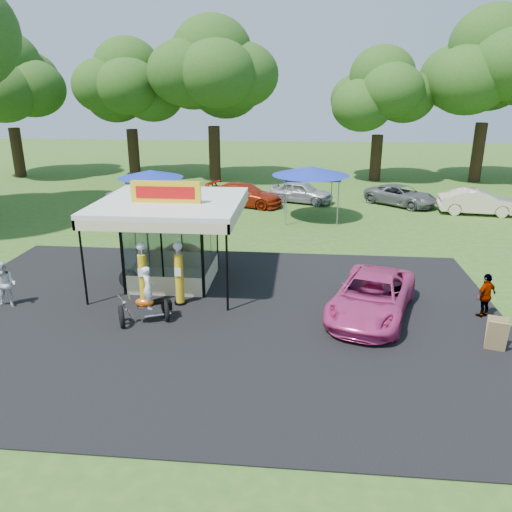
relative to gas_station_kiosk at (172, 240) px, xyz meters
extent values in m
plane|color=#30581B|center=(2.00, -4.99, -1.78)|extent=(120.00, 120.00, 0.00)
cube|color=black|center=(2.00, -2.99, -1.76)|extent=(20.00, 14.00, 0.04)
cube|color=white|center=(0.00, 0.01, -1.75)|extent=(3.00, 3.00, 0.06)
cube|color=white|center=(0.00, 0.01, 1.51)|extent=(5.40, 5.40, 0.18)
cube|color=gold|center=(0.00, -0.49, 2.00)|extent=(2.60, 0.25, 0.80)
cube|color=red|center=(0.00, -0.62, 2.00)|extent=(2.21, 0.02, 0.45)
cylinder|color=black|center=(-2.55, -2.54, -0.18)|extent=(0.08, 0.08, 3.20)
cylinder|color=black|center=(2.55, -2.54, -0.18)|extent=(0.08, 0.08, 3.20)
cylinder|color=black|center=(-0.50, -2.30, -1.73)|extent=(0.45, 0.45, 0.10)
cylinder|color=gold|center=(-0.50, -2.30, -0.77)|extent=(0.30, 0.30, 1.83)
cylinder|color=silver|center=(-0.50, -2.30, 0.25)|extent=(0.20, 0.20, 0.20)
sphere|color=white|center=(-0.50, -2.30, 0.45)|extent=(0.32, 0.32, 0.32)
cube|color=white|center=(-0.50, -2.49, -0.46)|extent=(0.22, 0.02, 0.30)
cylinder|color=black|center=(0.76, -2.12, -1.73)|extent=(0.44, 0.44, 0.10)
cylinder|color=gold|center=(0.76, -2.12, -0.77)|extent=(0.30, 0.30, 1.82)
cylinder|color=silver|center=(0.76, -2.12, 0.24)|extent=(0.20, 0.20, 0.20)
sphere|color=white|center=(0.76, -2.12, 0.44)|extent=(0.32, 0.32, 0.32)
cube|color=white|center=(0.76, -2.31, -0.47)|extent=(0.22, 0.02, 0.30)
torus|color=black|center=(-0.74, -4.01, -1.45)|extent=(0.48, 0.80, 0.81)
torus|color=black|center=(0.58, -3.42, -1.45)|extent=(0.48, 0.80, 0.81)
cube|color=silver|center=(-0.03, -3.70, -1.30)|extent=(0.60, 0.47, 0.29)
ellipsoid|color=#DE590F|center=(-0.03, -3.70, -1.03)|extent=(0.62, 0.35, 0.29)
cube|color=black|center=(0.27, -3.56, -1.09)|extent=(0.59, 0.45, 0.10)
cube|color=black|center=(0.61, -3.40, -1.25)|extent=(0.44, 0.44, 0.27)
cylinder|color=silver|center=(-0.61, -3.96, -1.11)|extent=(0.41, 0.23, 0.86)
cylinder|color=silver|center=(-0.47, -3.90, -0.77)|extent=(0.28, 0.55, 0.05)
sphere|color=silver|center=(-0.62, -3.96, -0.96)|extent=(0.15, 0.15, 0.15)
imported|color=white|center=(0.10, -3.64, -0.53)|extent=(0.54, 0.63, 1.45)
torus|color=black|center=(-1.50, -0.92, -1.40)|extent=(0.80, 0.43, 0.79)
torus|color=black|center=(-1.64, -0.76, -1.40)|extent=(0.78, 0.40, 0.79)
cube|color=#593819|center=(10.88, -4.65, -1.26)|extent=(0.62, 0.40, 1.04)
cube|color=#593819|center=(10.88, -4.40, -1.26)|extent=(0.62, 0.40, 1.04)
imported|color=gold|center=(0.00, 2.21, -1.30)|extent=(2.82, 1.13, 0.96)
imported|color=#CF3881|center=(7.49, -2.41, -1.07)|extent=(3.84, 5.61, 1.42)
imported|color=white|center=(-5.33, -2.96, -0.93)|extent=(0.89, 0.72, 1.71)
imported|color=gray|center=(11.31, -2.16, -0.99)|extent=(0.98, 0.84, 1.58)
imported|color=silver|center=(-5.30, 11.76, -1.08)|extent=(4.50, 3.24, 1.41)
imported|color=#99220B|center=(1.24, 13.81, -1.05)|extent=(5.42, 3.53, 1.46)
imported|color=#9E9EA2|center=(4.93, 15.09, -1.06)|extent=(4.60, 3.08, 1.45)
imported|color=slate|center=(11.50, 14.88, -1.12)|extent=(5.05, 4.76, 1.32)
imported|color=beige|center=(15.73, 12.86, -1.03)|extent=(4.72, 2.09, 1.51)
cylinder|color=gray|center=(-5.37, 12.12, -0.69)|extent=(0.05, 0.05, 2.18)
cylinder|color=gray|center=(-2.85, 12.12, -0.69)|extent=(0.05, 0.05, 2.18)
cylinder|color=gray|center=(-5.37, 9.60, -0.69)|extent=(0.05, 0.05, 2.18)
cylinder|color=gray|center=(-2.85, 9.60, -0.69)|extent=(0.05, 0.05, 2.18)
cube|color=#192EA2|center=(-4.11, 10.86, 0.45)|extent=(2.72, 2.72, 0.11)
cone|color=#192EA2|center=(-4.11, 10.86, 0.73)|extent=(3.92, 3.92, 0.45)
cylinder|color=gray|center=(4.00, 12.13, -0.54)|extent=(0.06, 0.06, 2.49)
cylinder|color=gray|center=(6.91, 12.13, -0.54)|extent=(0.06, 0.06, 2.49)
cylinder|color=gray|center=(4.00, 9.23, -0.54)|extent=(0.06, 0.06, 2.49)
cylinder|color=gray|center=(6.91, 9.23, -0.54)|extent=(0.06, 0.06, 2.49)
cube|color=#192EA2|center=(5.46, 10.68, 0.77)|extent=(3.11, 3.11, 0.12)
cone|color=#192EA2|center=(5.46, 10.68, 1.09)|extent=(4.47, 4.47, 0.52)
cylinder|color=black|center=(-19.55, 23.01, 0.29)|extent=(0.93, 0.93, 4.15)
ellipsoid|color=#1E4413|center=(-19.55, 23.01, 5.64)|extent=(9.81, 9.81, 8.41)
cylinder|color=black|center=(-9.66, 24.18, 0.23)|extent=(0.95, 0.95, 4.02)
ellipsoid|color=#1E4413|center=(-9.66, 24.18, 5.35)|extent=(9.33, 9.33, 8.00)
cylinder|color=black|center=(-2.32, 22.85, 0.43)|extent=(0.95, 0.95, 4.42)
ellipsoid|color=#1E4413|center=(-2.32, 22.85, 6.18)|extent=(10.61, 10.61, 9.10)
cylinder|color=black|center=(10.98, 24.14, 0.08)|extent=(0.93, 0.93, 3.73)
ellipsoid|color=#1E4413|center=(10.98, 24.14, 4.85)|extent=(8.70, 8.70, 7.46)
cylinder|color=black|center=(19.14, 24.38, 0.58)|extent=(0.95, 0.95, 4.73)
ellipsoid|color=#1E4413|center=(19.14, 24.38, 6.63)|extent=(11.04, 11.04, 9.46)
camera|label=1|loc=(5.06, -18.32, 5.70)|focal=35.00mm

